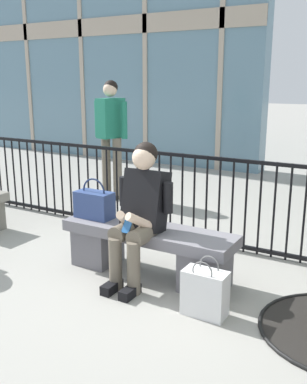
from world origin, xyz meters
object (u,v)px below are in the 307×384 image
at_px(shopping_bag, 205,293).
at_px(seated_person_with_phone, 140,209).
at_px(stone_bench, 148,246).
at_px(bystander_at_railing, 111,131).
at_px(handbag_on_bench, 94,204).

bearing_deg(shopping_bag, seated_person_with_phone, 160.04).
bearing_deg(stone_bench, shopping_bag, -28.31).
bearing_deg(stone_bench, bystander_at_railing, 132.03).
xyz_separation_m(seated_person_with_phone, shopping_bag, (0.73, -0.26, -0.47)).
bearing_deg(handbag_on_bench, bystander_at_railing, 121.53).
bearing_deg(stone_bench, handbag_on_bench, -179.01).
relative_size(stone_bench, handbag_on_bench, 4.19).
xyz_separation_m(stone_bench, seated_person_with_phone, (0.00, -0.13, 0.38)).
distance_m(stone_bench, handbag_on_bench, 0.66).
relative_size(seated_person_with_phone, handbag_on_bench, 3.18).
distance_m(handbag_on_bench, shopping_bag, 1.42).
bearing_deg(seated_person_with_phone, handbag_on_bench, 168.47).
height_order(handbag_on_bench, bystander_at_railing, bystander_at_railing).
height_order(seated_person_with_phone, bystander_at_railing, bystander_at_railing).
height_order(stone_bench, handbag_on_bench, handbag_on_bench).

